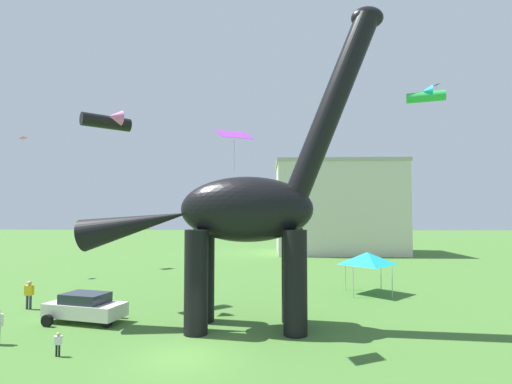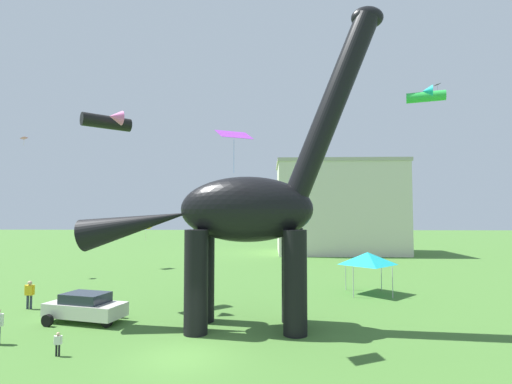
# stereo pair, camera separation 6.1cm
# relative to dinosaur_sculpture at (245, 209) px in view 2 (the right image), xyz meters

# --- Properties ---
(ground_plane) EXTENTS (240.00, 240.00, 0.00)m
(ground_plane) POSITION_rel_dinosaur_sculpture_xyz_m (-2.24, -4.07, -6.05)
(ground_plane) COLOR #42702D
(dinosaur_sculpture) EXTENTS (16.02, 3.39, 16.74)m
(dinosaur_sculpture) POSITION_rel_dinosaur_sculpture_xyz_m (0.00, 0.00, 0.00)
(dinosaur_sculpture) COLOR black
(dinosaur_sculpture) RESTS_ON ground_plane
(parked_sedan_left) EXTENTS (4.51, 2.76, 1.55)m
(parked_sedan_left) POSITION_rel_dinosaur_sculpture_xyz_m (-8.67, 0.73, -5.25)
(parked_sedan_left) COLOR silver
(parked_sedan_left) RESTS_ON ground_plane
(person_near_flyer) EXTENTS (0.36, 0.16, 0.97)m
(person_near_flyer) POSITION_rel_dinosaur_sculpture_xyz_m (-7.42, -4.22, -5.47)
(person_near_flyer) COLOR black
(person_near_flyer) RESTS_ON ground_plane
(person_vendor_side) EXTENTS (0.64, 0.28, 1.71)m
(person_vendor_side) POSITION_rel_dinosaur_sculpture_xyz_m (-13.43, 3.41, -5.02)
(person_vendor_side) COLOR #2D3347
(person_vendor_side) RESTS_ON ground_plane
(person_far_spectator) EXTENTS (0.64, 0.28, 1.71)m
(person_far_spectator) POSITION_rel_dinosaur_sculpture_xyz_m (-4.11, 7.08, -5.02)
(person_far_spectator) COLOR black
(person_far_spectator) RESTS_ON ground_plane
(festival_canopy_tent) EXTENTS (3.15, 3.15, 3.00)m
(festival_canopy_tent) POSITION_rel_dinosaur_sculpture_xyz_m (8.43, 8.71, -3.51)
(festival_canopy_tent) COLOR #B2B2B7
(festival_canopy_tent) RESTS_ON ground_plane
(kite_near_high) EXTENTS (0.52, 0.66, 0.77)m
(kite_near_high) POSITION_rel_dinosaur_sculpture_xyz_m (17.01, 16.19, 11.83)
(kite_near_high) COLOR black
(kite_far_left) EXTENTS (3.20, 3.27, 0.92)m
(kite_far_left) POSITION_rel_dinosaur_sculpture_xyz_m (-9.27, 4.62, 5.82)
(kite_far_left) COLOR black
(kite_mid_center) EXTENTS (1.79, 1.58, 1.97)m
(kite_mid_center) POSITION_rel_dinosaur_sculpture_xyz_m (-0.31, -3.09, 3.28)
(kite_mid_center) COLOR purple
(kite_trailing) EXTENTS (1.54, 1.54, 1.64)m
(kite_trailing) POSITION_rel_dinosaur_sculpture_xyz_m (-11.98, 21.17, -1.76)
(kite_trailing) COLOR orange
(kite_near_low) EXTENTS (0.49, 0.65, 0.81)m
(kite_near_low) POSITION_rel_dinosaur_sculpture_xyz_m (-22.15, 15.78, 6.96)
(kite_near_low) COLOR pink
(kite_high_left) EXTENTS (1.86, 1.77, 0.53)m
(kite_high_left) POSITION_rel_dinosaur_sculpture_xyz_m (8.92, -1.21, 5.53)
(kite_high_left) COLOR green
(background_building_block) EXTENTS (18.22, 11.43, 13.43)m
(background_building_block) POSITION_rel_dinosaur_sculpture_xyz_m (11.48, 38.01, 0.67)
(background_building_block) COLOR beige
(background_building_block) RESTS_ON ground_plane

